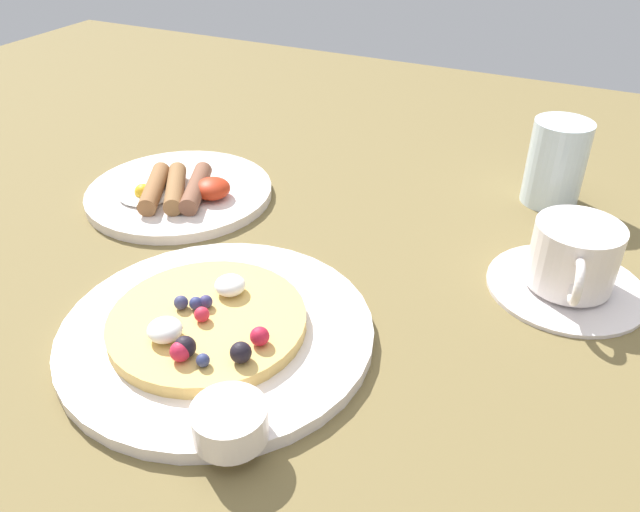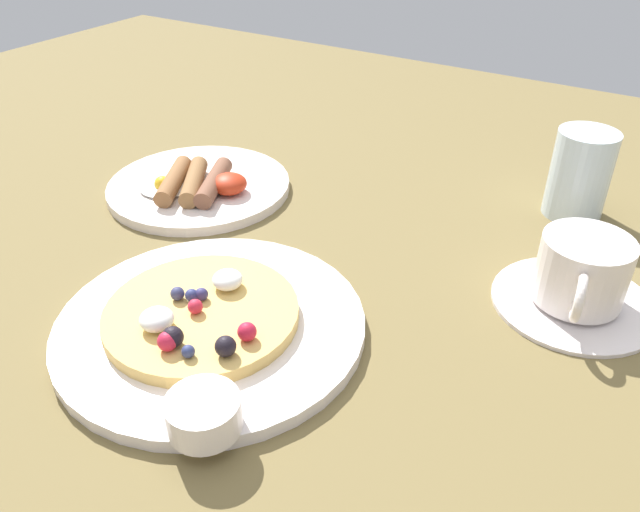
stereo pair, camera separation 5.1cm
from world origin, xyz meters
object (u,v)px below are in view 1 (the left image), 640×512
pancake_plate (217,332)px  coffee_saucer (566,285)px  syrup_ramekin (230,422)px  water_glass (556,163)px  breakfast_plate (180,193)px  coffee_cup (574,255)px

pancake_plate → coffee_saucer: size_ratio=1.81×
syrup_ramekin → water_glass: (14.15, 48.03, 2.44)cm
syrup_ramekin → breakfast_plate: bearing=131.8°
pancake_plate → coffee_cup: coffee_cup is taller
coffee_cup → water_glass: (-4.53, 17.88, 0.96)cm
syrup_ramekin → coffee_cup: bearing=58.2°
pancake_plate → coffee_saucer: bearing=38.4°
breakfast_plate → water_glass: 44.78cm
breakfast_plate → coffee_cup: bearing=0.9°
syrup_ramekin → coffee_cup: size_ratio=0.48×
syrup_ramekin → coffee_saucer: bearing=58.4°
syrup_ramekin → water_glass: bearing=73.6°
pancake_plate → water_glass: size_ratio=2.71×
breakfast_plate → syrup_ramekin: bearing=-48.2°
coffee_cup → water_glass: size_ratio=1.12×
coffee_saucer → coffee_cup: bearing=-81.4°
coffee_cup → coffee_saucer: bearing=98.6°
coffee_saucer → water_glass: 18.85cm
water_glass → syrup_ramekin: bearing=-106.4°
pancake_plate → water_glass: water_glass is taller
coffee_cup → breakfast_plate: bearing=-179.1°
coffee_cup → syrup_ramekin: bearing=-121.8°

